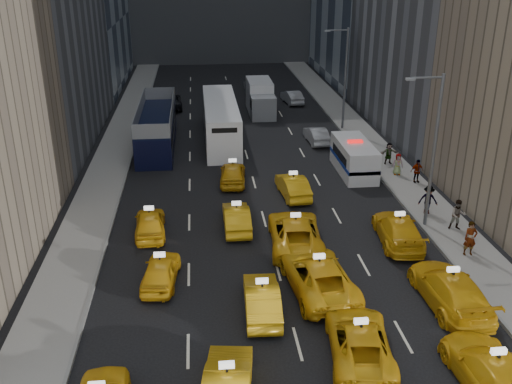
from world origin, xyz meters
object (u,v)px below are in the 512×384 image
at_px(nypd_van, 354,158).
at_px(pedestrian_0, 470,238).
at_px(double_decker, 157,125).
at_px(city_bus, 221,121).
at_px(box_truck, 260,98).

bearing_deg(nypd_van, pedestrian_0, -76.53).
bearing_deg(double_decker, city_bus, 15.86).
bearing_deg(double_decker, box_truck, 49.07).
height_order(double_decker, pedestrian_0, double_decker).
relative_size(nypd_van, double_decker, 0.47).
bearing_deg(nypd_van, double_decker, 152.99).
distance_m(double_decker, box_truck, 13.59).
bearing_deg(pedestrian_0, nypd_van, 102.96).
bearing_deg(city_bus, nypd_van, -42.42).
distance_m(city_bus, pedestrian_0, 24.96).
relative_size(nypd_van, city_bus, 0.45).
bearing_deg(city_bus, double_decker, -166.85).
distance_m(double_decker, city_bus, 5.42).
relative_size(nypd_van, box_truck, 0.83).
xyz_separation_m(double_decker, box_truck, (9.66, 9.56, -0.20)).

